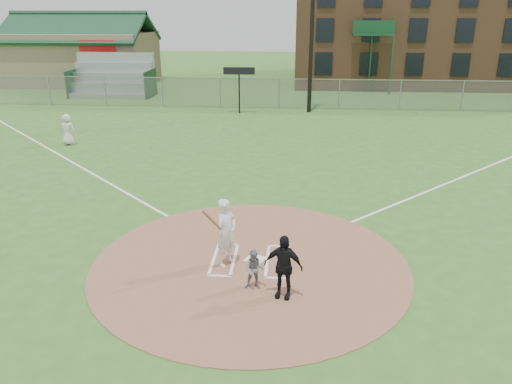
# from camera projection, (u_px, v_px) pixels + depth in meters

# --- Properties ---
(ground) EXTENTS (140.00, 140.00, 0.00)m
(ground) POSITION_uv_depth(u_px,v_px,m) (250.00, 263.00, 13.30)
(ground) COLOR #316221
(ground) RESTS_ON ground
(dirt_circle) EXTENTS (8.40, 8.40, 0.02)m
(dirt_circle) POSITION_uv_depth(u_px,v_px,m) (250.00, 263.00, 13.29)
(dirt_circle) COLOR #956346
(dirt_circle) RESTS_ON ground
(home_plate) EXTENTS (0.63, 0.63, 0.03)m
(home_plate) POSITION_uv_depth(u_px,v_px,m) (255.00, 259.00, 13.44)
(home_plate) COLOR white
(home_plate) RESTS_ON dirt_circle
(foul_line_first) EXTENTS (17.04, 17.04, 0.01)m
(foul_line_first) POSITION_uv_depth(u_px,v_px,m) (481.00, 169.00, 21.06)
(foul_line_first) COLOR white
(foul_line_first) RESTS_ON ground
(foul_line_third) EXTENTS (17.04, 17.04, 0.01)m
(foul_line_third) POSITION_uv_depth(u_px,v_px,m) (68.00, 160.00, 22.37)
(foul_line_third) COLOR white
(foul_line_third) RESTS_ON ground
(catcher) EXTENTS (0.49, 0.39, 1.00)m
(catcher) POSITION_uv_depth(u_px,v_px,m) (255.00, 270.00, 11.93)
(catcher) COLOR gray
(catcher) RESTS_ON dirt_circle
(umpire) EXTENTS (0.98, 0.57, 1.57)m
(umpire) POSITION_uv_depth(u_px,v_px,m) (283.00, 267.00, 11.49)
(umpire) COLOR black
(umpire) RESTS_ON dirt_circle
(ondeck_player) EXTENTS (0.80, 0.57, 1.54)m
(ondeck_player) POSITION_uv_depth(u_px,v_px,m) (68.00, 130.00, 24.65)
(ondeck_player) COLOR silver
(ondeck_player) RESTS_ON ground
(batters_boxes) EXTENTS (2.08, 1.88, 0.01)m
(batters_boxes) POSITION_uv_depth(u_px,v_px,m) (251.00, 260.00, 13.43)
(batters_boxes) COLOR white
(batters_boxes) RESTS_ON dirt_circle
(batter_at_plate) EXTENTS (0.90, 1.04, 1.84)m
(batter_at_plate) POSITION_uv_depth(u_px,v_px,m) (226.00, 232.00, 12.91)
(batter_at_plate) COLOR silver
(batter_at_plate) RESTS_ON dirt_circle
(outfield_fence) EXTENTS (56.08, 0.08, 2.03)m
(outfield_fence) POSITION_uv_depth(u_px,v_px,m) (279.00, 94.00, 33.53)
(outfield_fence) COLOR slate
(outfield_fence) RESTS_ON ground
(bleachers) EXTENTS (6.08, 3.20, 3.20)m
(bleachers) POSITION_uv_depth(u_px,v_px,m) (112.00, 75.00, 38.21)
(bleachers) COLOR #B7BABF
(bleachers) RESTS_ON ground
(clubhouse) EXTENTS (12.20, 8.71, 6.23)m
(clubhouse) POSITION_uv_depth(u_px,v_px,m) (83.00, 56.00, 44.65)
(clubhouse) COLOR gray
(clubhouse) RESTS_ON ground
(light_pole) EXTENTS (1.20, 0.30, 12.22)m
(light_pole) POSITION_uv_depth(u_px,v_px,m) (313.00, 5.00, 30.51)
(light_pole) COLOR black
(light_pole) RESTS_ON ground
(scoreboard_sign) EXTENTS (2.00, 0.10, 2.93)m
(scoreboard_sign) POSITION_uv_depth(u_px,v_px,m) (239.00, 76.00, 31.55)
(scoreboard_sign) COLOR black
(scoreboard_sign) RESTS_ON ground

